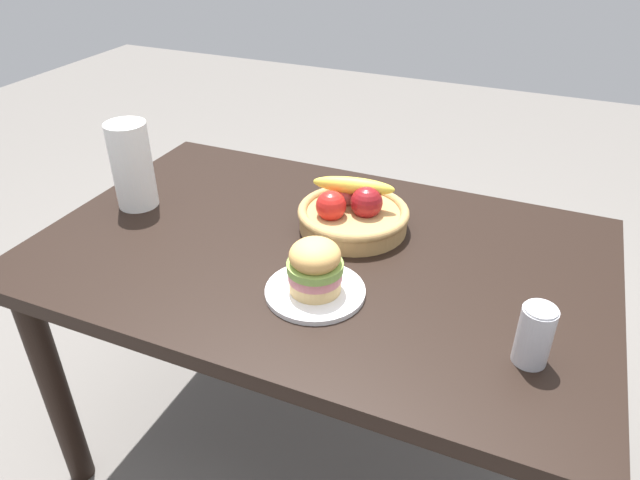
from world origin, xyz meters
TOP-DOWN VIEW (x-y plane):
  - ground_plane at (0.00, 0.00)m, footprint 8.00×8.00m
  - dining_table at (0.00, 0.00)m, footprint 1.40×0.90m
  - plate at (0.07, -0.17)m, footprint 0.22×0.22m
  - sandwich at (0.07, -0.17)m, footprint 0.12×0.12m
  - soda_can at (0.53, -0.21)m, footprint 0.07×0.07m
  - fruit_basket at (0.04, 0.13)m, footprint 0.29×0.29m
  - paper_towel_roll at (-0.56, 0.01)m, footprint 0.11×0.11m

SIDE VIEW (x-z plane):
  - ground_plane at x=0.00m, z-range 0.00..0.00m
  - dining_table at x=0.00m, z-range 0.27..1.02m
  - plate at x=0.07m, z-range 0.75..0.76m
  - fruit_basket at x=0.04m, z-range 0.73..0.86m
  - soda_can at x=0.53m, z-range 0.75..0.88m
  - sandwich at x=0.07m, z-range 0.76..0.89m
  - paper_towel_roll at x=-0.56m, z-range 0.75..0.99m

